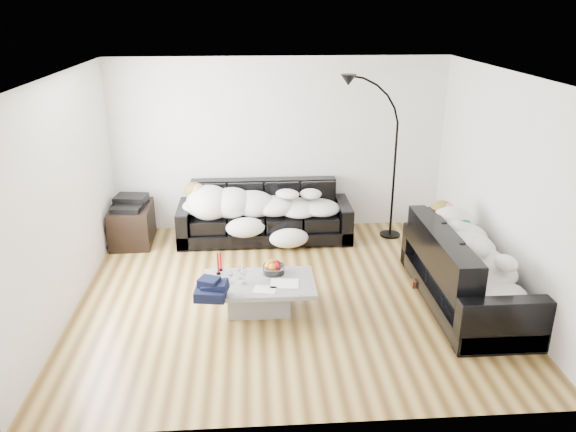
{
  "coord_description": "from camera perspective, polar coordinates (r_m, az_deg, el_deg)",
  "views": [
    {
      "loc": [
        -0.43,
        -6.0,
        3.31
      ],
      "look_at": [
        0.0,
        0.3,
        0.9
      ],
      "focal_mm": 35.0,
      "sensor_mm": 36.0,
      "label": 1
    }
  ],
  "objects": [
    {
      "name": "candle_left",
      "position": [
        6.51,
        -7.13,
        -4.85
      ],
      "size": [
        0.06,
        0.06,
        0.27
      ],
      "primitive_type": "cylinder",
      "rotation": [
        0.0,
        0.0,
        0.19
      ],
      "color": "maroon",
      "rests_on": "coffee_table"
    },
    {
      "name": "fruit_bowl",
      "position": [
        6.52,
        -1.48,
        -5.19
      ],
      "size": [
        0.27,
        0.27,
        0.16
      ],
      "primitive_type": "cylinder",
      "rotation": [
        0.0,
        0.0,
        0.08
      ],
      "color": "white",
      "rests_on": "coffee_table"
    },
    {
      "name": "sofa_right",
      "position": [
        6.82,
        17.77,
        -5.0
      ],
      "size": [
        0.95,
        2.21,
        0.89
      ],
      "primitive_type": "cube",
      "rotation": [
        0.0,
        0.0,
        1.57
      ],
      "color": "black",
      "rests_on": "ground"
    },
    {
      "name": "candle_right",
      "position": [
        6.6,
        -6.86,
        -4.65
      ],
      "size": [
        0.05,
        0.05,
        0.23
      ],
      "primitive_type": "cylinder",
      "rotation": [
        0.0,
        0.0,
        0.18
      ],
      "color": "maroon",
      "rests_on": "coffee_table"
    },
    {
      "name": "sleeper_back",
      "position": [
        8.15,
        -2.41,
        1.69
      ],
      "size": [
        2.14,
        0.74,
        0.43
      ],
      "primitive_type": null,
      "color": "white",
      "rests_on": "sofa_back"
    },
    {
      "name": "floor_lamp",
      "position": [
        8.32,
        10.76,
        4.78
      ],
      "size": [
        0.82,
        0.51,
        2.11
      ],
      "primitive_type": null,
      "rotation": [
        0.0,
        0.0,
        0.29
      ],
      "color": "black",
      "rests_on": "ground"
    },
    {
      "name": "navy_jacket",
      "position": [
        6.03,
        -7.91,
        -6.73
      ],
      "size": [
        0.36,
        0.31,
        0.17
      ],
      "primitive_type": null,
      "rotation": [
        0.0,
        0.0,
        -0.06
      ],
      "color": "black",
      "rests_on": "coffee_table"
    },
    {
      "name": "ceiling",
      "position": [
        6.06,
        0.2,
        14.16
      ],
      "size": [
        5.0,
        5.0,
        0.0
      ],
      "primitive_type": "plane",
      "color": "white",
      "rests_on": "ground"
    },
    {
      "name": "wall_left",
      "position": [
        6.66,
        -21.82,
        1.77
      ],
      "size": [
        0.02,
        4.5,
        2.6
      ],
      "primitive_type": "cube",
      "color": "silver",
      "rests_on": "ground"
    },
    {
      "name": "shoes",
      "position": [
        7.29,
        13.9,
        -6.34
      ],
      "size": [
        0.49,
        0.4,
        0.1
      ],
      "primitive_type": null,
      "rotation": [
        0.0,
        0.0,
        -0.17
      ],
      "color": "#472311",
      "rests_on": "ground"
    },
    {
      "name": "wine_glass_c",
      "position": [
        6.29,
        -4.49,
        -6.13
      ],
      "size": [
        0.09,
        0.09,
        0.19
      ],
      "primitive_type": "cylinder",
      "rotation": [
        0.0,
        0.0,
        0.14
      ],
      "color": "white",
      "rests_on": "coffee_table"
    },
    {
      "name": "stereo",
      "position": [
        8.37,
        -15.78,
        1.38
      ],
      "size": [
        0.48,
        0.4,
        0.13
      ],
      "primitive_type": "cube",
      "rotation": [
        0.0,
        0.0,
        -0.14
      ],
      "color": "black",
      "rests_on": "av_cabinet"
    },
    {
      "name": "ground",
      "position": [
        6.87,
        0.17,
        -7.93
      ],
      "size": [
        5.0,
        5.0,
        0.0
      ],
      "primitive_type": "plane",
      "color": "brown",
      "rests_on": "ground"
    },
    {
      "name": "wall_right",
      "position": [
        6.98,
        21.15,
        2.7
      ],
      "size": [
        0.02,
        4.5,
        2.6
      ],
      "primitive_type": "cube",
      "color": "silver",
      "rests_on": "ground"
    },
    {
      "name": "coffee_table",
      "position": [
        6.45,
        -2.98,
        -8.15
      ],
      "size": [
        1.26,
        0.74,
        0.37
      ],
      "primitive_type": "cube",
      "rotation": [
        0.0,
        0.0,
        -0.0
      ],
      "color": "#939699",
      "rests_on": "ground"
    },
    {
      "name": "wine_glass_a",
      "position": [
        6.41,
        -4.89,
        -5.75
      ],
      "size": [
        0.08,
        0.08,
        0.16
      ],
      "primitive_type": "cylinder",
      "rotation": [
        0.0,
        0.0,
        -0.16
      ],
      "color": "white",
      "rests_on": "coffee_table"
    },
    {
      "name": "newspaper_a",
      "position": [
        6.31,
        -0.36,
        -6.86
      ],
      "size": [
        0.34,
        0.27,
        0.01
      ],
      "primitive_type": "cube",
      "rotation": [
        0.0,
        0.0,
        -0.11
      ],
      "color": "silver",
      "rests_on": "coffee_table"
    },
    {
      "name": "sleeper_right",
      "position": [
        6.74,
        17.96,
        -3.44
      ],
      "size": [
        0.8,
        1.89,
        0.46
      ],
      "primitive_type": null,
      "rotation": [
        0.0,
        0.0,
        1.57
      ],
      "color": "white",
      "rests_on": "sofa_right"
    },
    {
      "name": "sofa_back",
      "position": [
        8.27,
        -2.39,
        0.36
      ],
      "size": [
        2.53,
        0.87,
        0.83
      ],
      "primitive_type": "cube",
      "color": "black",
      "rests_on": "ground"
    },
    {
      "name": "wine_glass_b",
      "position": [
        6.32,
        -5.85,
        -6.21
      ],
      "size": [
        0.08,
        0.08,
        0.15
      ],
      "primitive_type": "cylinder",
      "rotation": [
        0.0,
        0.0,
        0.22
      ],
      "color": "white",
      "rests_on": "coffee_table"
    },
    {
      "name": "teal_cushion",
      "position": [
        7.28,
        15.68,
        -0.78
      ],
      "size": [
        0.42,
        0.38,
        0.2
      ],
      "primitive_type": "ellipsoid",
      "rotation": [
        0.0,
        0.0,
        0.24
      ],
      "color": "#0F6A4A",
      "rests_on": "sofa_right"
    },
    {
      "name": "wall_back",
      "position": [
        8.5,
        -0.91,
        7.2
      ],
      "size": [
        5.0,
        0.02,
        2.6
      ],
      "primitive_type": "cube",
      "color": "silver",
      "rests_on": "ground"
    },
    {
      "name": "newspaper_b",
      "position": [
        6.19,
        -2.38,
        -7.46
      ],
      "size": [
        0.28,
        0.23,
        0.01
      ],
      "primitive_type": "cube",
      "rotation": [
        0.0,
        0.0,
        -0.25
      ],
      "color": "silver",
      "rests_on": "coffee_table"
    },
    {
      "name": "av_cabinet",
      "position": [
        8.49,
        -15.55,
        -0.82
      ],
      "size": [
        0.59,
        0.84,
        0.56
      ],
      "primitive_type": "cube",
      "rotation": [
        0.0,
        0.0,
        0.03
      ],
      "color": "black",
      "rests_on": "ground"
    }
  ]
}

